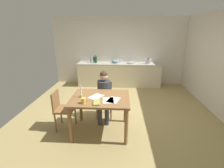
% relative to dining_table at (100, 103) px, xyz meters
% --- Properties ---
extents(ground_plane, '(5.20, 5.20, 0.04)m').
position_rel_dining_table_xyz_m(ground_plane, '(0.33, 0.85, -0.70)').
color(ground_plane, tan).
extents(wall_back, '(5.20, 0.12, 2.60)m').
position_rel_dining_table_xyz_m(wall_back, '(0.33, 3.45, 0.62)').
color(wall_back, silver).
rests_on(wall_back, ground).
extents(kitchen_counter, '(3.20, 0.64, 0.90)m').
position_rel_dining_table_xyz_m(kitchen_counter, '(0.33, 3.09, -0.23)').
color(kitchen_counter, beige).
rests_on(kitchen_counter, ground).
extents(dining_table, '(1.18, 0.94, 0.80)m').
position_rel_dining_table_xyz_m(dining_table, '(0.00, 0.00, 0.00)').
color(dining_table, olive).
rests_on(dining_table, ground).
extents(chair_at_table, '(0.42, 0.42, 0.87)m').
position_rel_dining_table_xyz_m(chair_at_table, '(0.01, 0.71, -0.19)').
color(chair_at_table, olive).
rests_on(chair_at_table, ground).
extents(person_seated, '(0.33, 0.60, 1.19)m').
position_rel_dining_table_xyz_m(person_seated, '(0.01, 0.56, 0.00)').
color(person_seated, '#333842').
rests_on(person_seated, ground).
extents(chair_side_empty, '(0.40, 0.40, 0.87)m').
position_rel_dining_table_xyz_m(chair_side_empty, '(-0.85, 0.07, -0.19)').
color(chair_side_empty, olive).
rests_on(chair_side_empty, ground).
extents(coffee_mug, '(0.13, 0.09, 0.11)m').
position_rel_dining_table_xyz_m(coffee_mug, '(-0.27, -0.30, 0.17)').
color(coffee_mug, '#F2CC4C').
rests_on(coffee_mug, dining_table).
extents(candlestick, '(0.06, 0.06, 0.26)m').
position_rel_dining_table_xyz_m(candlestick, '(-0.38, -0.01, 0.19)').
color(candlestick, gold).
rests_on(candlestick, dining_table).
extents(book_magazine, '(0.15, 0.27, 0.03)m').
position_rel_dining_table_xyz_m(book_magazine, '(-0.03, -0.27, 0.13)').
color(book_magazine, '#A9AA4C').
rests_on(book_magazine, dining_table).
extents(paper_letter, '(0.24, 0.31, 0.00)m').
position_rel_dining_table_xyz_m(paper_letter, '(0.18, -0.14, 0.12)').
color(paper_letter, white).
rests_on(paper_letter, dining_table).
extents(paper_bill, '(0.29, 0.35, 0.00)m').
position_rel_dining_table_xyz_m(paper_bill, '(0.28, -0.12, 0.12)').
color(paper_bill, white).
rests_on(paper_bill, dining_table).
extents(paper_envelope, '(0.34, 0.36, 0.00)m').
position_rel_dining_table_xyz_m(paper_envelope, '(-0.09, 0.02, 0.12)').
color(paper_envelope, white).
rests_on(paper_envelope, dining_table).
extents(sink_unit, '(0.36, 0.36, 0.24)m').
position_rel_dining_table_xyz_m(sink_unit, '(0.81, 3.09, 0.25)').
color(sink_unit, '#B2B7BC').
rests_on(sink_unit, kitchen_counter).
extents(bottle_oil, '(0.07, 0.07, 0.27)m').
position_rel_dining_table_xyz_m(bottle_oil, '(-0.77, 3.16, 0.34)').
color(bottle_oil, '#8C999E').
rests_on(bottle_oil, kitchen_counter).
extents(bottle_vinegar, '(0.07, 0.07, 0.26)m').
position_rel_dining_table_xyz_m(bottle_vinegar, '(-0.65, 3.18, 0.33)').
color(bottle_vinegar, black).
rests_on(bottle_vinegar, kitchen_counter).
extents(bottle_wine_red, '(0.08, 0.08, 0.29)m').
position_rel_dining_table_xyz_m(bottle_wine_red, '(-0.56, 3.08, 0.35)').
color(bottle_wine_red, '#194C23').
rests_on(bottle_wine_red, kitchen_counter).
extents(mixing_bowl, '(0.26, 0.26, 0.12)m').
position_rel_dining_table_xyz_m(mixing_bowl, '(0.17, 3.12, 0.28)').
color(mixing_bowl, '#668C99').
rests_on(mixing_bowl, kitchen_counter).
extents(stovetop_kettle, '(0.18, 0.18, 0.22)m').
position_rel_dining_table_xyz_m(stovetop_kettle, '(1.44, 3.09, 0.32)').
color(stovetop_kettle, '#B7BABF').
rests_on(stovetop_kettle, kitchen_counter).
extents(wine_glass_near_sink, '(0.07, 0.07, 0.15)m').
position_rel_dining_table_xyz_m(wine_glass_near_sink, '(0.40, 3.24, 0.33)').
color(wine_glass_near_sink, silver).
rests_on(wine_glass_near_sink, kitchen_counter).
extents(wine_glass_by_kettle, '(0.07, 0.07, 0.15)m').
position_rel_dining_table_xyz_m(wine_glass_by_kettle, '(0.29, 3.24, 0.33)').
color(wine_glass_by_kettle, silver).
rests_on(wine_glass_by_kettle, kitchen_counter).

